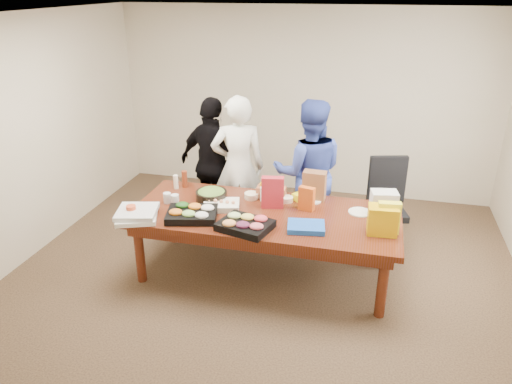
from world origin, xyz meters
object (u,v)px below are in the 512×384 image
(person_center, at_px, (238,168))
(person_right, at_px, (309,173))
(salad_bowl, at_px, (211,196))
(conference_table, at_px, (264,244))
(sheet_cake, at_px, (221,205))
(office_chair, at_px, (384,208))

(person_center, relative_size, person_right, 1.01)
(salad_bowl, bearing_deg, conference_table, -13.30)
(conference_table, relative_size, sheet_cake, 7.43)
(conference_table, relative_size, office_chair, 2.64)
(person_center, relative_size, sheet_cake, 4.74)
(conference_table, relative_size, person_center, 1.57)
(office_chair, bearing_deg, conference_table, -159.88)
(person_right, distance_m, salad_bowl, 1.23)
(person_right, bearing_deg, person_center, -7.64)
(office_chair, height_order, person_center, person_center)
(office_chair, bearing_deg, salad_bowl, -174.11)
(person_center, bearing_deg, conference_table, 104.46)
(office_chair, xyz_separation_m, person_right, (-0.91, 0.01, 0.36))
(conference_table, xyz_separation_m, sheet_cake, (-0.47, -0.00, 0.41))
(person_right, height_order, sheet_cake, person_right)
(person_center, bearing_deg, person_right, 166.19)
(conference_table, relative_size, person_right, 1.58)
(office_chair, relative_size, sheet_cake, 2.81)
(conference_table, height_order, office_chair, office_chair)
(sheet_cake, bearing_deg, person_center, 79.79)
(person_right, height_order, salad_bowl, person_right)
(sheet_cake, height_order, salad_bowl, salad_bowl)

